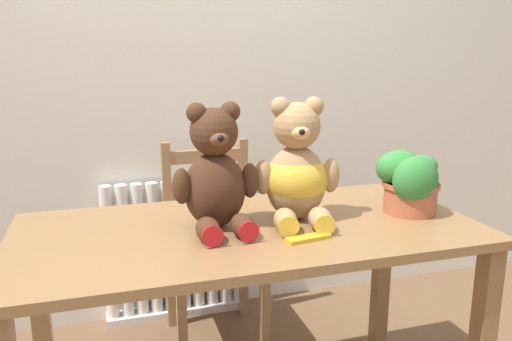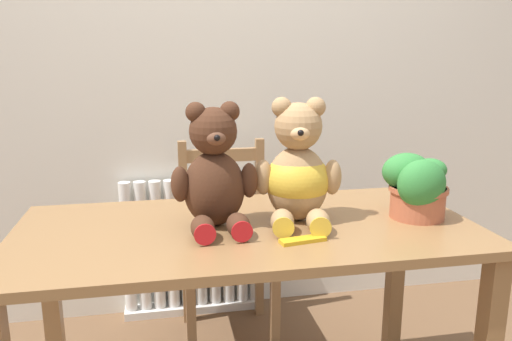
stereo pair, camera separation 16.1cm
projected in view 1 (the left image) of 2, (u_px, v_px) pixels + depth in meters
name	position (u px, v px, depth m)	size (l,w,h in m)	color
wall_back	(193.00, 57.00, 2.39)	(8.00, 0.04, 2.60)	silver
radiator	(177.00, 256.00, 2.51)	(0.72, 0.10, 0.71)	white
dining_table	(249.00, 258.00, 1.64)	(1.49, 0.72, 0.77)	olive
wooden_chair_behind	(212.00, 246.00, 2.32)	(0.41, 0.39, 0.92)	#997047
teddy_bear_left	(216.00, 175.00, 1.57)	(0.28, 0.28, 0.40)	#472819
teddy_bear_right	(297.00, 172.00, 1.65)	(0.29, 0.32, 0.41)	tan
potted_plant	(410.00, 182.00, 1.72)	(0.21, 0.20, 0.22)	#B25B3D
chocolate_bar	(308.00, 238.00, 1.49)	(0.14, 0.04, 0.01)	gold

